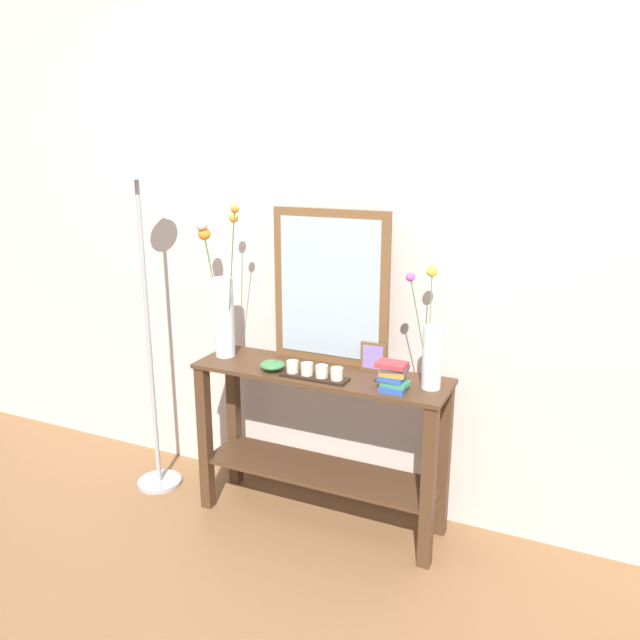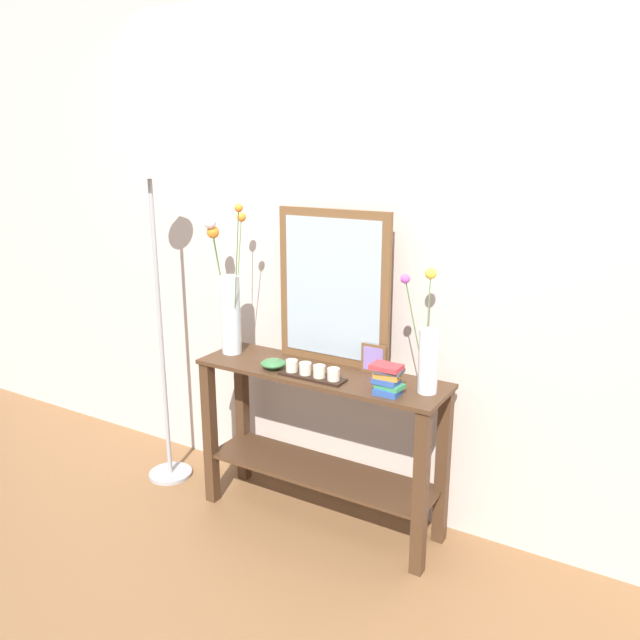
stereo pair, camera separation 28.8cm
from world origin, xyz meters
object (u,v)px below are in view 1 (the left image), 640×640
tall_vase_left (222,305)px  candle_tray (314,372)px  vase_right (431,351)px  picture_frame_small (373,357)px  console_table (320,429)px  decorative_bowl (272,365)px  book_stack (393,376)px  mirror_leaning (330,288)px  floor_lamp (144,273)px

tall_vase_left → candle_tray: (0.55, -0.10, -0.24)m
vase_right → picture_frame_small: vase_right is taller
console_table → decorative_bowl: 0.39m
candle_tray → book_stack: bearing=0.3°
candle_tray → picture_frame_small: picture_frame_small is taller
console_table → mirror_leaning: mirror_leaning is taller
decorative_bowl → floor_lamp: floor_lamp is taller
floor_lamp → decorative_bowl: bearing=-1.6°
tall_vase_left → candle_tray: tall_vase_left is taller
console_table → picture_frame_small: picture_frame_small is taller
mirror_leaning → tall_vase_left: (-0.52, -0.13, -0.11)m
picture_frame_small → decorative_bowl: size_ratio=1.14×
decorative_bowl → console_table: bearing=21.7°
mirror_leaning → floor_lamp: bearing=-167.7°
candle_tray → picture_frame_small: 0.30m
book_stack → mirror_leaning: bearing=149.6°
mirror_leaning → candle_tray: 0.42m
candle_tray → mirror_leaning: bearing=96.4°
console_table → mirror_leaning: bearing=94.8°
tall_vase_left → decorative_bowl: size_ratio=6.35×
picture_frame_small → floor_lamp: size_ratio=0.08×
candle_tray → console_table: bearing=99.0°
picture_frame_small → console_table: bearing=-153.4°
decorative_bowl → floor_lamp: 0.83m
candle_tray → book_stack: size_ratio=2.22×
vase_right → book_stack: bearing=-141.6°
tall_vase_left → floor_lamp: bearing=-170.1°
mirror_leaning → vase_right: (0.53, -0.13, -0.20)m
decorative_bowl → candle_tray: bearing=-2.9°
picture_frame_small → mirror_leaning: bearing=172.4°
mirror_leaning → picture_frame_small: mirror_leaning is taller
console_table → vase_right: (0.52, 0.01, 0.47)m
picture_frame_small → floor_lamp: bearing=-171.6°
vase_right → book_stack: vase_right is taller
vase_right → decorative_bowl: bearing=-172.4°
decorative_bowl → floor_lamp: (-0.74, 0.02, 0.37)m
vase_right → floor_lamp: bearing=-177.0°
vase_right → floor_lamp: size_ratio=0.30×
console_table → floor_lamp: bearing=-176.3°
book_stack → console_table: bearing=166.6°
console_table → vase_right: size_ratio=2.34×
tall_vase_left → vase_right: tall_vase_left is taller
vase_right → floor_lamp: 1.49m
decorative_bowl → book_stack: size_ratio=0.84×
console_table → floor_lamp: size_ratio=0.70×
vase_right → candle_tray: (-0.51, -0.11, -0.14)m
vase_right → decorative_bowl: size_ratio=4.35×
mirror_leaning → decorative_bowl: size_ratio=6.16×
tall_vase_left → candle_tray: 0.61m
console_table → mirror_leaning: (-0.01, 0.14, 0.67)m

